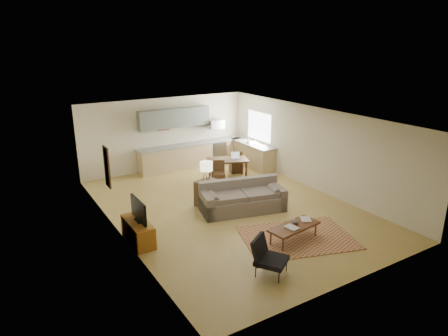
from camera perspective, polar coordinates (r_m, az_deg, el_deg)
room at (r=11.34m, az=0.79°, el=0.57°), size 9.00×9.00×9.00m
kitchen_counter_back at (r=15.51m, az=-4.65°, el=1.86°), size 4.26×0.64×0.92m
kitchen_counter_right at (r=15.55m, az=4.03°, el=1.91°), size 0.64×2.26×0.92m
kitchen_range at (r=16.02m, az=-1.14°, el=2.40°), size 0.62×0.62×0.90m
kitchen_microwave at (r=15.77m, az=-1.20°, el=6.27°), size 0.62×0.40×0.35m
upper_cabinets at (r=15.05m, az=-7.11°, el=7.12°), size 2.80×0.34×0.70m
window_right at (r=15.46m, az=5.03°, el=5.96°), size 0.02×1.40×1.05m
wall_art_left at (r=10.85m, az=-16.34°, el=0.13°), size 0.06×0.42×1.10m
triptych at (r=15.05m, az=-8.69°, el=6.28°), size 1.70×0.04×0.50m
rug at (r=10.28m, az=10.45°, el=-9.74°), size 3.14×2.60×0.02m
sofa at (r=11.46m, az=2.70°, el=-4.13°), size 2.68×1.64×0.87m
coffee_table at (r=10.04m, az=9.93°, el=-9.14°), size 1.44×0.73×0.41m
book_a at (r=9.72m, az=9.18°, el=-8.60°), size 0.34×0.40×0.03m
book_b at (r=10.28m, az=10.94°, el=-7.22°), size 0.53×0.54×0.02m
vase at (r=10.02m, az=10.20°, el=-7.38°), size 0.23×0.23×0.17m
armchair at (r=8.57m, az=6.83°, el=-12.53°), size 0.98×0.98×0.81m
tv_credenza at (r=10.02m, az=-12.16°, el=-8.88°), size 0.46×1.21×0.56m
tv at (r=9.80m, az=-12.12°, el=-5.91°), size 0.09×0.93×0.56m
console_table at (r=11.90m, az=-2.49°, el=-3.56°), size 0.74×0.58×0.76m
table_lamp at (r=11.66m, az=-2.53°, el=-0.44°), size 0.43×0.43×0.61m
dining_table at (r=14.18m, az=0.54°, el=-0.08°), size 1.58×1.23×0.70m
dining_chair_near at (r=13.52m, az=-0.68°, el=-0.71°), size 0.54×0.55×0.82m
dining_chair_far at (r=14.80m, az=1.67°, el=0.97°), size 0.50×0.51×0.84m
laptop at (r=14.11m, az=1.70°, el=1.78°), size 0.36×0.32×0.22m
soap_bottle at (r=15.43m, az=3.54°, el=3.94°), size 0.12×0.12×0.19m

